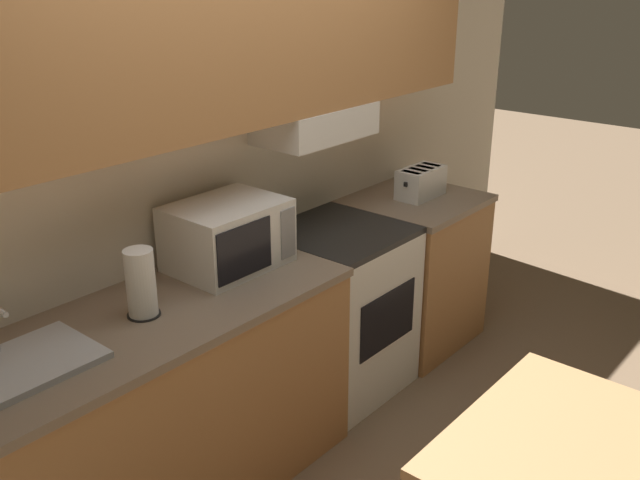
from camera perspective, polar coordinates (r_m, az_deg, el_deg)
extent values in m
plane|color=#7F664C|center=(3.86, -7.21, -12.68)|extent=(16.00, 16.00, 0.00)
cube|color=silver|center=(3.33, -8.53, 5.94)|extent=(5.47, 0.05, 2.55)
cube|color=#B27A47|center=(3.09, -6.77, 16.06)|extent=(3.07, 0.32, 0.75)
cube|color=white|center=(3.52, -0.42, 9.39)|extent=(0.61, 0.34, 0.16)
cube|color=#B27A47|center=(3.05, -12.94, -13.61)|extent=(1.71, 0.65, 0.86)
cube|color=#84705B|center=(2.82, -13.70, -6.17)|extent=(1.73, 0.67, 0.04)
cube|color=#B27A47|center=(4.26, 7.33, -2.57)|extent=(0.70, 0.65, 0.86)
cube|color=#84705B|center=(4.10, 7.62, 3.13)|extent=(0.72, 0.67, 0.04)
cube|color=white|center=(3.76, 1.43, -5.78)|extent=(0.64, 0.63, 0.86)
cube|color=black|center=(3.58, 1.50, 0.58)|extent=(0.64, 0.63, 0.03)
cube|color=black|center=(3.57, 5.46, -6.35)|extent=(0.45, 0.01, 0.30)
cylinder|color=black|center=(3.40, 1.64, -0.41)|extent=(0.09, 0.09, 0.01)
cylinder|color=black|center=(3.61, 4.50, 0.91)|extent=(0.09, 0.09, 0.01)
cylinder|color=black|center=(3.55, -1.55, 0.58)|extent=(0.09, 0.09, 0.01)
cylinder|color=black|center=(3.75, 1.38, 1.79)|extent=(0.09, 0.09, 0.01)
cube|color=white|center=(3.13, -7.43, 0.41)|extent=(0.49, 0.37, 0.29)
cube|color=black|center=(2.95, -6.04, -0.87)|extent=(0.30, 0.01, 0.23)
cube|color=gray|center=(3.13, -2.57, 0.54)|extent=(0.09, 0.01, 0.23)
cube|color=white|center=(4.09, 8.07, 4.58)|extent=(0.30, 0.16, 0.17)
cube|color=black|center=(3.96, 6.87, 4.44)|extent=(0.01, 0.02, 0.02)
cube|color=black|center=(3.99, 7.31, 5.36)|extent=(0.04, 0.11, 0.01)
cube|color=black|center=(4.04, 7.86, 5.56)|extent=(0.04, 0.11, 0.01)
cube|color=black|center=(4.10, 8.39, 5.76)|extent=(0.04, 0.11, 0.01)
cube|color=black|center=(4.16, 8.91, 5.95)|extent=(0.04, 0.11, 0.01)
cube|color=#B7BABF|center=(2.59, -23.08, -9.40)|extent=(0.52, 0.34, 0.02)
cube|color=#4C4F54|center=(2.57, -22.91, -9.46)|extent=(0.44, 0.26, 0.01)
cylinder|color=black|center=(2.82, -13.90, -5.79)|extent=(0.13, 0.13, 0.01)
cylinder|color=white|center=(2.76, -14.15, -3.31)|extent=(0.11, 0.11, 0.26)
cube|color=tan|center=(2.44, 19.48, -15.51)|extent=(0.88, 0.69, 0.04)
cube|color=tan|center=(3.05, 15.99, -15.60)|extent=(0.06, 0.06, 0.72)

